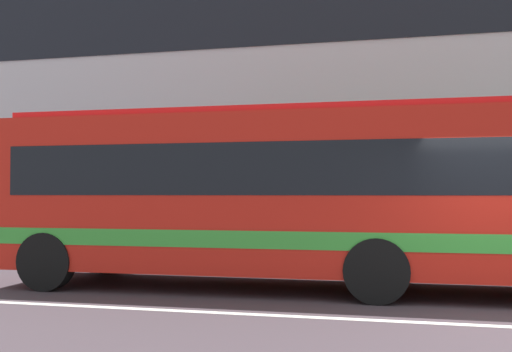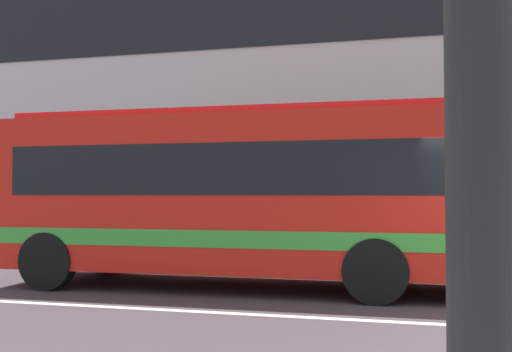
% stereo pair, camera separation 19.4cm
% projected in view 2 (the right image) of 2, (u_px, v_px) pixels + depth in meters
% --- Properties ---
extents(apartment_block_left, '(22.23, 10.71, 13.11)m').
position_uv_depth(apartment_block_left, '(238.00, 74.00, 24.56)').
color(apartment_block_left, silver).
rests_on(apartment_block_left, ground_plane).
extents(transit_bus, '(11.76, 2.66, 3.11)m').
position_uv_depth(transit_bus, '(336.00, 191.00, 10.35)').
color(transit_bus, red).
rests_on(transit_bus, ground_plane).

